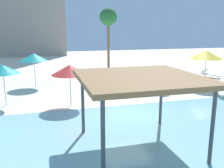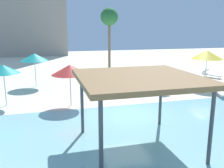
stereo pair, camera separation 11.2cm
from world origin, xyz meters
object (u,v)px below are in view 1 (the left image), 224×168
Objects in this scene: beach_umbrella_yellow_1 at (206,55)px; lounge_chair_3 at (157,88)px; lounge_chair_4 at (220,91)px; shade_pavilion at (140,80)px; lounge_chair_1 at (167,77)px; palm_tree_0 at (108,19)px; lounge_chair_2 at (210,74)px; beach_umbrella_red_2 at (70,70)px; beach_umbrella_teal_0 at (3,69)px; beach_umbrella_teal_4 at (34,57)px.

lounge_chair_3 is (-4.65, -0.88, -2.27)m from beach_umbrella_yellow_1.
shade_pavilion is at bearing -36.99° from lounge_chair_4.
lounge_chair_1 is 9.45m from palm_tree_0.
shade_pavilion reaches higher than lounge_chair_3.
lounge_chair_4 is (-3.65, -6.02, 0.00)m from lounge_chair_2.
beach_umbrella_red_2 is 10.59m from lounge_chair_4.
beach_umbrella_red_2 reaches higher than beach_umbrella_teal_0.
beach_umbrella_teal_0 is at bearing 128.67° from shade_pavilion.
shade_pavilion is 0.66× the size of palm_tree_0.
lounge_chair_1 is (-1.93, 2.72, -2.27)m from beach_umbrella_yellow_1.
palm_tree_0 reaches higher than lounge_chair_2.
beach_umbrella_yellow_1 reaches higher than lounge_chair_1.
beach_umbrella_red_2 is (3.86, -1.08, -0.03)m from beach_umbrella_teal_0.
lounge_chair_4 is at bearing -56.42° from lounge_chair_2.
palm_tree_0 is (-5.61, 9.56, 3.11)m from beach_umbrella_yellow_1.
shade_pavilion is at bearing -51.33° from beach_umbrella_teal_0.
beach_umbrella_red_2 is 15.20m from lounge_chair_2.
beach_umbrella_teal_4 is 1.36× the size of lounge_chair_4.
beach_umbrella_red_2 is at bearing -83.85° from lounge_chair_1.
lounge_chair_2 and lounge_chair_4 have the same top height.
beach_umbrella_teal_0 is at bearing -101.69° from lounge_chair_3.
palm_tree_0 is (9.41, 10.81, 3.46)m from beach_umbrella_teal_0.
lounge_chair_3 is (-2.73, -3.60, 0.00)m from lounge_chair_1.
lounge_chair_4 is at bearing -104.68° from beach_umbrella_yellow_1.
beach_umbrella_teal_4 is 16.43m from lounge_chair_2.
beach_umbrella_teal_0 is 0.37× the size of palm_tree_0.
lounge_chair_3 is (4.53, 7.66, -2.40)m from shade_pavilion.
lounge_chair_3 is at bearing 12.48° from beach_umbrella_red_2.
lounge_chair_1 is (9.23, 5.04, -1.89)m from beach_umbrella_red_2.
palm_tree_0 reaches higher than beach_umbrella_yellow_1.
lounge_chair_1 and lounge_chair_4 have the same top height.
palm_tree_0 reaches higher than lounge_chair_1.
palm_tree_0 reaches higher than beach_umbrella_teal_0.
lounge_chair_1 is at bearing -110.07° from lounge_chair_2.
beach_umbrella_yellow_1 is 0.43× the size of palm_tree_0.
beach_umbrella_teal_0 is 1.28× the size of lounge_chair_2.
lounge_chair_3 is at bearing -84.77° from palm_tree_0.
beach_umbrella_teal_4 is 10.29m from palm_tree_0.
beach_umbrella_red_2 is 6.92m from lounge_chair_3.
shade_pavilion is 12.54m from beach_umbrella_yellow_1.
beach_umbrella_teal_4 is at bearing 110.35° from beach_umbrella_red_2.
lounge_chair_4 is 14.39m from palm_tree_0.
lounge_chair_2 and lounge_chair_3 have the same top height.
lounge_chair_1 is 4.85m from lounge_chair_2.
shade_pavilion is 6.54m from beach_umbrella_red_2.
lounge_chair_2 is (17.92, 4.39, -1.92)m from beach_umbrella_teal_0.
lounge_chair_2 is 11.94m from palm_tree_0.
lounge_chair_3 is at bearing -97.92° from lounge_chair_4.
beach_umbrella_yellow_1 is 11.40m from beach_umbrella_red_2.
lounge_chair_4 is at bearing -6.51° from beach_umbrella_teal_0.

